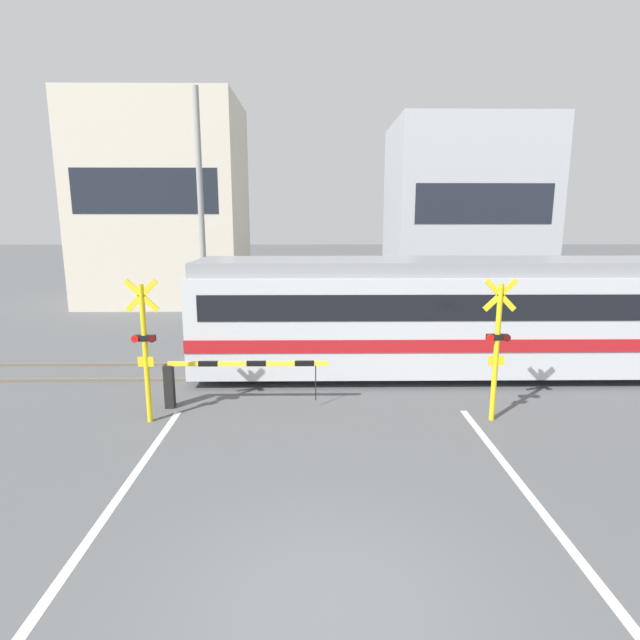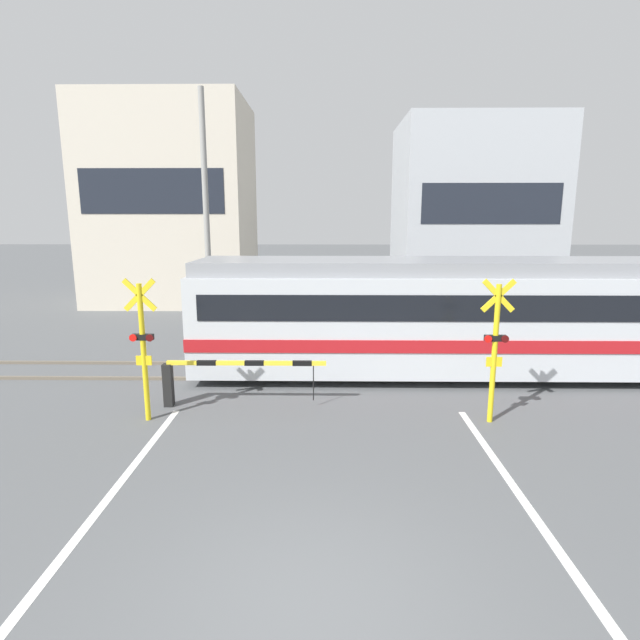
{
  "view_description": "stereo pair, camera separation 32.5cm",
  "coord_description": "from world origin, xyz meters",
  "px_view_note": "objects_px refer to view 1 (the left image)",
  "views": [
    {
      "loc": [
        -0.16,
        -4.67,
        4.15
      ],
      "look_at": [
        0.0,
        7.95,
        1.6
      ],
      "focal_mm": 28.0,
      "sensor_mm": 36.0,
      "label": 1
    },
    {
      "loc": [
        0.17,
        -4.67,
        4.15
      ],
      "look_at": [
        0.0,
        7.95,
        1.6
      ],
      "focal_mm": 28.0,
      "sensor_mm": 36.0,
      "label": 2
    }
  ],
  "objects_px": {
    "commuter_train": "(527,312)",
    "crossing_signal_right": "(497,344)",
    "crossing_barrier_near": "(212,375)",
    "crossing_signal_left": "(145,345)",
    "crossing_barrier_far": "(390,321)"
  },
  "relations": [
    {
      "from": "commuter_train",
      "to": "crossing_signal_right",
      "type": "xyz_separation_m",
      "value": [
        -2.03,
        -3.37,
        -0.02
      ]
    },
    {
      "from": "crossing_barrier_near",
      "to": "crossing_signal_left",
      "type": "distance_m",
      "value": 1.67
    },
    {
      "from": "commuter_train",
      "to": "crossing_barrier_near",
      "type": "bearing_deg",
      "value": -162.26
    },
    {
      "from": "commuter_train",
      "to": "crossing_signal_right",
      "type": "bearing_deg",
      "value": -121.09
    },
    {
      "from": "crossing_barrier_near",
      "to": "crossing_barrier_far",
      "type": "height_order",
      "value": "same"
    },
    {
      "from": "crossing_signal_right",
      "to": "crossing_barrier_far",
      "type": "bearing_deg",
      "value": 99.97
    },
    {
      "from": "crossing_barrier_near",
      "to": "crossing_barrier_far",
      "type": "bearing_deg",
      "value": 50.21
    },
    {
      "from": "commuter_train",
      "to": "crossing_barrier_near",
      "type": "xyz_separation_m",
      "value": [
        -8.05,
        -2.58,
        -0.91
      ]
    },
    {
      "from": "crossing_barrier_near",
      "to": "crossing_barrier_far",
      "type": "relative_size",
      "value": 1.0
    },
    {
      "from": "crossing_barrier_near",
      "to": "crossing_signal_left",
      "type": "bearing_deg",
      "value": -145.62
    },
    {
      "from": "crossing_barrier_near",
      "to": "commuter_train",
      "type": "bearing_deg",
      "value": 17.74
    },
    {
      "from": "crossing_barrier_far",
      "to": "crossing_signal_right",
      "type": "distance_m",
      "value": 6.78
    },
    {
      "from": "crossing_barrier_far",
      "to": "crossing_signal_left",
      "type": "bearing_deg",
      "value": -132.26
    },
    {
      "from": "commuter_train",
      "to": "crossing_signal_right",
      "type": "distance_m",
      "value": 3.94
    },
    {
      "from": "commuter_train",
      "to": "crossing_barrier_near",
      "type": "distance_m",
      "value": 8.5
    }
  ]
}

